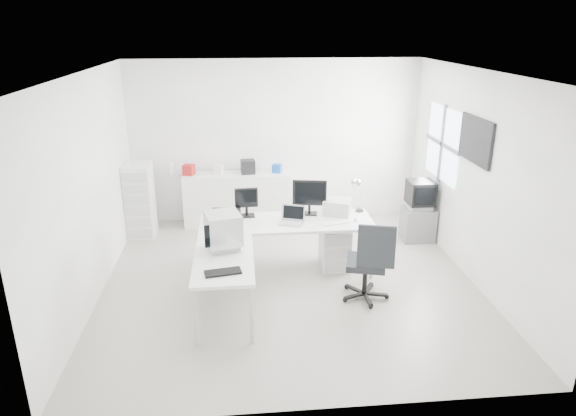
{
  "coord_description": "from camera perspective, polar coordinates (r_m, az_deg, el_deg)",
  "views": [
    {
      "loc": [
        -0.62,
        -6.27,
        3.36
      ],
      "look_at": [
        0.0,
        0.2,
        1.0
      ],
      "focal_mm": 32.0,
      "sensor_mm": 36.0,
      "label": 1
    }
  ],
  "objects": [
    {
      "name": "ceiling",
      "position": [
        6.32,
        0.18,
        14.89
      ],
      "size": [
        5.0,
        5.0,
        0.01
      ],
      "primitive_type": "cube",
      "color": "white",
      "rests_on": "back_wall"
    },
    {
      "name": "inkjet_printer",
      "position": [
        7.18,
        -6.98,
        -0.89
      ],
      "size": [
        0.43,
        0.36,
        0.14
      ],
      "primitive_type": "cube",
      "rotation": [
        0.0,
        0.0,
        -0.12
      ],
      "color": "black",
      "rests_on": "main_desk"
    },
    {
      "name": "right_wall",
      "position": [
        7.27,
        20.21,
        3.08
      ],
      "size": [
        0.02,
        5.0,
        2.8
      ],
      "primitive_type": "cube",
      "color": "white",
      "rests_on": "floor"
    },
    {
      "name": "crt_tv",
      "position": [
        8.43,
        14.5,
        1.4
      ],
      "size": [
        0.5,
        0.48,
        0.45
      ],
      "primitive_type": null,
      "color": "black",
      "rests_on": "tv_cabinet"
    },
    {
      "name": "side_desk",
      "position": [
        6.27,
        -7.01,
        -8.6
      ],
      "size": [
        0.7,
        1.4,
        0.75
      ],
      "primitive_type": null,
      "color": "white",
      "rests_on": "floor"
    },
    {
      "name": "crt_monitor",
      "position": [
        6.24,
        -7.21,
        -2.5
      ],
      "size": [
        0.52,
        0.52,
        0.49
      ],
      "primitive_type": null,
      "rotation": [
        0.0,
        0.0,
        0.25
      ],
      "color": "#B7B7BA",
      "rests_on": "side_desk"
    },
    {
      "name": "back_wall",
      "position": [
        9.0,
        -1.42,
        7.38
      ],
      "size": [
        5.0,
        0.02,
        2.8
      ],
      "primitive_type": "cube",
      "color": "white",
      "rests_on": "floor"
    },
    {
      "name": "lcd_monitor_small",
      "position": [
        7.27,
        -4.64,
        0.59
      ],
      "size": [
        0.34,
        0.2,
        0.41
      ],
      "primitive_type": null,
      "rotation": [
        0.0,
        0.0,
        0.05
      ],
      "color": "black",
      "rests_on": "main_desk"
    },
    {
      "name": "wall_picture",
      "position": [
        7.23,
        20.13,
        7.1
      ],
      "size": [
        0.04,
        0.9,
        0.6
      ],
      "primitive_type": null,
      "color": "black",
      "rests_on": "right_wall"
    },
    {
      "name": "main_desk",
      "position": [
        7.28,
        -0.13,
        -4.23
      ],
      "size": [
        2.4,
        0.8,
        0.75
      ],
      "primitive_type": null,
      "color": "white",
      "rests_on": "floor"
    },
    {
      "name": "window",
      "position": [
        8.27,
        16.78,
        6.84
      ],
      "size": [
        0.02,
        1.2,
        1.1
      ],
      "primitive_type": null,
      "color": "white",
      "rests_on": "right_wall"
    },
    {
      "name": "drawer_pedestal",
      "position": [
        7.45,
        5.21,
        -4.37
      ],
      "size": [
        0.4,
        0.5,
        0.6
      ],
      "primitive_type": "cube",
      "color": "white",
      "rests_on": "floor"
    },
    {
      "name": "clutter_bottle",
      "position": [
        8.93,
        -12.87,
        4.31
      ],
      "size": [
        0.07,
        0.07,
        0.22
      ],
      "primitive_type": "cylinder",
      "color": "white",
      "rests_on": "sideboard"
    },
    {
      "name": "desk_lamp",
      "position": [
        7.51,
        8.03,
        1.35
      ],
      "size": [
        0.18,
        0.18,
        0.48
      ],
      "primitive_type": null,
      "rotation": [
        0.0,
        0.0,
        0.14
      ],
      "color": "silver",
      "rests_on": "main_desk"
    },
    {
      "name": "lcd_monitor_large",
      "position": [
        7.32,
        2.41,
        1.17
      ],
      "size": [
        0.51,
        0.28,
        0.5
      ],
      "primitive_type": null,
      "rotation": [
        0.0,
        0.0,
        -0.19
      ],
      "color": "black",
      "rests_on": "main_desk"
    },
    {
      "name": "left_wall",
      "position": [
        6.83,
        -21.22,
        1.9
      ],
      "size": [
        0.02,
        5.0,
        2.8
      ],
      "primitive_type": "cube",
      "color": "white",
      "rests_on": "floor"
    },
    {
      "name": "white_keyboard",
      "position": [
        7.08,
        5.22,
        -1.67
      ],
      "size": [
        0.39,
        0.21,
        0.02
      ],
      "primitive_type": "cube",
      "rotation": [
        0.0,
        0.0,
        0.27
      ],
      "color": "white",
      "rests_on": "main_desk"
    },
    {
      "name": "clutter_box_c",
      "position": [
        8.82,
        -4.48,
        4.6
      ],
      "size": [
        0.25,
        0.23,
        0.23
      ],
      "primitive_type": "cube",
      "rotation": [
        0.0,
        0.0,
        0.1
      ],
      "color": "black",
      "rests_on": "sideboard"
    },
    {
      "name": "floor",
      "position": [
        7.14,
        0.16,
        -8.12
      ],
      "size": [
        5.0,
        5.0,
        0.01
      ],
      "primitive_type": "cube",
      "color": "beige",
      "rests_on": "ground"
    },
    {
      "name": "sideboard",
      "position": [
        8.99,
        -5.66,
        1.02
      ],
      "size": [
        1.83,
        0.46,
        0.92
      ],
      "primitive_type": "cube",
      "color": "white",
      "rests_on": "floor"
    },
    {
      "name": "office_chair",
      "position": [
        6.58,
        8.66,
        -5.65
      ],
      "size": [
        0.76,
        0.76,
        1.08
      ],
      "primitive_type": null,
      "rotation": [
        0.0,
        0.0,
        -0.26
      ],
      "color": "#292C2F",
      "rests_on": "floor"
    },
    {
      "name": "tv_cabinet",
      "position": [
        8.6,
        14.21,
        -1.74
      ],
      "size": [
        0.5,
        0.41,
        0.54
      ],
      "primitive_type": "cube",
      "color": "slate",
      "rests_on": "floor"
    },
    {
      "name": "clutter_box_d",
      "position": [
        8.85,
        -1.23,
        4.42
      ],
      "size": [
        0.19,
        0.18,
        0.15
      ],
      "primitive_type": "cube",
      "rotation": [
        0.0,
        0.0,
        -0.41
      ],
      "color": "#184DA8",
      "rests_on": "sideboard"
    },
    {
      "name": "black_keyboard",
      "position": [
        5.74,
        -7.25,
        -7.09
      ],
      "size": [
        0.43,
        0.23,
        0.03
      ],
      "primitive_type": "cube",
      "rotation": [
        0.0,
        0.0,
        0.18
      ],
      "color": "black",
      "rests_on": "side_desk"
    },
    {
      "name": "clutter_box_b",
      "position": [
        8.84,
        -7.73,
        4.24
      ],
      "size": [
        0.2,
        0.18,
        0.15
      ],
      "primitive_type": "cube",
      "rotation": [
        0.0,
        0.0,
        -0.43
      ],
      "color": "white",
      "rests_on": "sideboard"
    },
    {
      "name": "clutter_box_a",
      "position": [
        8.87,
        -10.96,
        4.19
      ],
      "size": [
        0.22,
        0.21,
        0.18
      ],
      "primitive_type": "cube",
      "rotation": [
        0.0,
        0.0,
        -0.35
      ],
      "color": "#A71917",
      "rests_on": "sideboard"
    },
    {
      "name": "laser_printer",
      "position": [
        7.41,
        5.49,
        0.12
      ],
      "size": [
        0.46,
        0.43,
        0.21
      ],
      "primitive_type": "cube",
      "rotation": [
        0.0,
        0.0,
        -0.34
      ],
      "color": "#B2B2B2",
      "rests_on": "main_desk"
    },
    {
      "name": "laptop",
      "position": [
        7.01,
        0.35,
        -0.86
      ],
      "size": [
        0.46,
        0.46,
        0.24
      ],
      "primitive_type": null,
      "rotation": [
        0.0,
        0.0,
        -0.35
      ],
      "color": "#B7B7BA",
      "rests_on": "main_desk"
    },
    {
      "name": "white_mouse",
      "position": [
        7.18,
        7.51,
        -1.28
      ],
      "size": [
        0.06,
        0.06,
        0.06
      ],
      "primitive_type": "sphere",
      "color": "white",
      "rests_on": "main_desk"
    },
    {
      "name": "filing_cabinet",
      "position": [
        8.76,
        -16.12,
        0.85
      ],
      "size": [
        0.43,
        0.51,
        1.22
      ],
      "primitive_type": "cube",
      "color": "white",
      "rests_on": "floor"
    }
  ]
}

